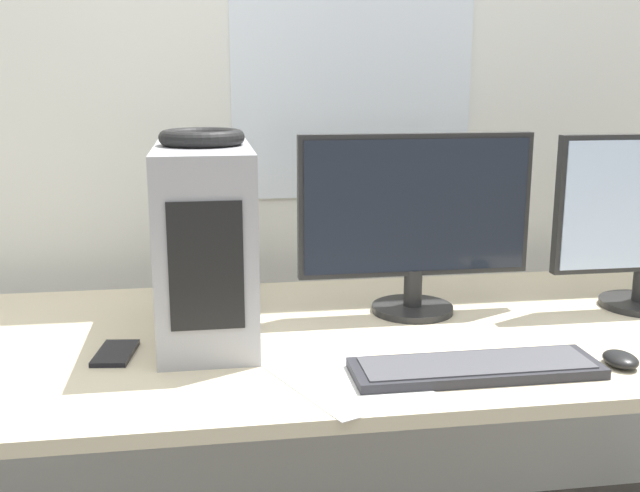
% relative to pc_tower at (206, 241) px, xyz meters
% --- Properties ---
extents(wall_back, '(8.00, 0.07, 2.70)m').
position_rel_pc_tower_xyz_m(wall_back, '(0.32, 0.52, 0.36)').
color(wall_back, silver).
rests_on(wall_back, ground_plane).
extents(desk, '(2.23, 0.86, 0.78)m').
position_rel_pc_tower_xyz_m(desk, '(0.32, -0.04, -0.25)').
color(desk, beige).
rests_on(desk, ground_plane).
extents(pc_tower, '(0.20, 0.44, 0.41)m').
position_rel_pc_tower_xyz_m(pc_tower, '(0.00, 0.00, 0.00)').
color(pc_tower, '#9E9EA3').
rests_on(pc_tower, desk).
extents(headphones, '(0.18, 0.18, 0.03)m').
position_rel_pc_tower_xyz_m(headphones, '(0.00, 0.00, 0.22)').
color(headphones, black).
rests_on(headphones, pc_tower).
extents(monitor_main, '(0.56, 0.20, 0.43)m').
position_rel_pc_tower_xyz_m(monitor_main, '(0.49, 0.07, 0.03)').
color(monitor_main, black).
rests_on(monitor_main, desk).
extents(keyboard, '(0.48, 0.14, 0.02)m').
position_rel_pc_tower_xyz_m(keyboard, '(0.50, -0.32, -0.20)').
color(keyboard, '#28282D').
rests_on(keyboard, desk).
extents(mouse, '(0.06, 0.08, 0.03)m').
position_rel_pc_tower_xyz_m(mouse, '(0.80, -0.32, -0.19)').
color(mouse, black).
rests_on(mouse, desk).
extents(cell_phone, '(0.09, 0.14, 0.01)m').
position_rel_pc_tower_xyz_m(cell_phone, '(-0.19, -0.11, -0.20)').
color(cell_phone, black).
rests_on(cell_phone, desk).
extents(paper_sheet_left, '(0.31, 0.35, 0.00)m').
position_rel_pc_tower_xyz_m(paper_sheet_left, '(0.25, -0.31, -0.21)').
color(paper_sheet_left, white).
rests_on(paper_sheet_left, desk).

